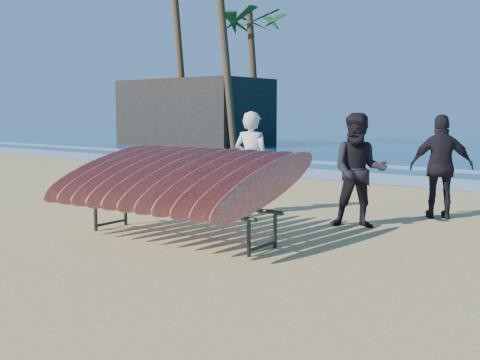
{
  "coord_description": "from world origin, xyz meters",
  "views": [
    {
      "loc": [
        5.17,
        -5.66,
        1.9
      ],
      "look_at": [
        0.0,
        0.8,
        0.95
      ],
      "focal_mm": 45.0,
      "sensor_mm": 36.0,
      "label": 1
    }
  ],
  "objects_px": {
    "surfboard_rack": "(179,178)",
    "building": "(194,112)",
    "person_dark_a": "(359,171)",
    "person_white": "(252,162)",
    "person_dark_b": "(441,167)",
    "palm_mid": "(254,24)"
  },
  "relations": [
    {
      "from": "person_dark_b",
      "to": "palm_mid",
      "type": "bearing_deg",
      "value": -73.48
    },
    {
      "from": "surfboard_rack",
      "to": "building",
      "type": "bearing_deg",
      "value": 129.11
    },
    {
      "from": "surfboard_rack",
      "to": "person_white",
      "type": "distance_m",
      "value": 2.6
    },
    {
      "from": "person_dark_a",
      "to": "building",
      "type": "xyz_separation_m",
      "value": [
        -18.84,
        16.31,
        0.88
      ]
    },
    {
      "from": "surfboard_rack",
      "to": "building",
      "type": "height_order",
      "value": "building"
    },
    {
      "from": "building",
      "to": "palm_mid",
      "type": "xyz_separation_m",
      "value": [
        2.78,
        1.9,
        4.86
      ]
    },
    {
      "from": "surfboard_rack",
      "to": "palm_mid",
      "type": "bearing_deg",
      "value": 121.51
    },
    {
      "from": "person_white",
      "to": "surfboard_rack",
      "type": "bearing_deg",
      "value": 91.92
    },
    {
      "from": "surfboard_rack",
      "to": "person_dark_b",
      "type": "xyz_separation_m",
      "value": [
        2.4,
        4.16,
        0.01
      ]
    },
    {
      "from": "building",
      "to": "person_white",
      "type": "bearing_deg",
      "value": -44.41
    },
    {
      "from": "person_white",
      "to": "building",
      "type": "bearing_deg",
      "value": -55.51
    },
    {
      "from": "person_white",
      "to": "palm_mid",
      "type": "bearing_deg",
      "value": -63.83
    },
    {
      "from": "person_dark_b",
      "to": "palm_mid",
      "type": "height_order",
      "value": "palm_mid"
    },
    {
      "from": "palm_mid",
      "to": "person_dark_a",
      "type": "bearing_deg",
      "value": -48.59
    },
    {
      "from": "person_white",
      "to": "building",
      "type": "xyz_separation_m",
      "value": [
        -16.6,
        16.26,
        0.87
      ]
    },
    {
      "from": "building",
      "to": "person_dark_b",
      "type": "bearing_deg",
      "value": -36.76
    },
    {
      "from": "person_white",
      "to": "person_dark_a",
      "type": "bearing_deg",
      "value": 167.47
    },
    {
      "from": "surfboard_rack",
      "to": "building",
      "type": "relative_size",
      "value": 0.4
    },
    {
      "from": "person_white",
      "to": "person_dark_b",
      "type": "relative_size",
      "value": 1.03
    },
    {
      "from": "surfboard_rack",
      "to": "palm_mid",
      "type": "distance_m",
      "value": 25.86
    },
    {
      "from": "person_dark_a",
      "to": "person_dark_b",
      "type": "bearing_deg",
      "value": 40.32
    },
    {
      "from": "person_dark_a",
      "to": "person_dark_b",
      "type": "relative_size",
      "value": 1.02
    }
  ]
}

